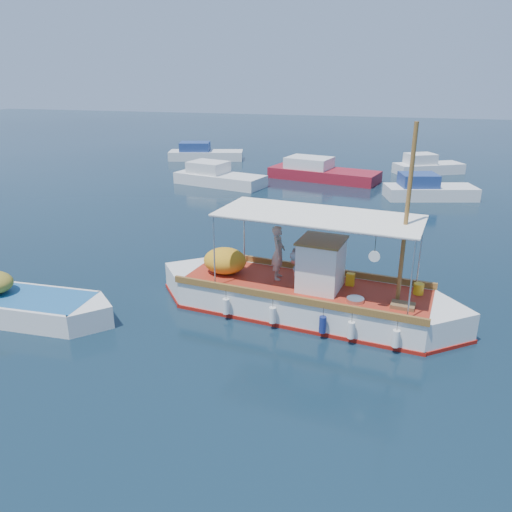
# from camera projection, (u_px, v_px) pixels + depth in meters

# --- Properties ---
(ground) EXTENTS (160.00, 160.00, 0.00)m
(ground) POSITION_uv_depth(u_px,v_px,m) (285.00, 302.00, 17.69)
(ground) COLOR black
(ground) RESTS_ON ground
(fishing_caique) EXTENTS (10.74, 3.95, 6.60)m
(fishing_caique) POSITION_uv_depth(u_px,v_px,m) (302.00, 296.00, 16.75)
(fishing_caique) COLOR white
(fishing_caique) RESTS_ON ground
(dinghy) EXTENTS (6.99, 2.11, 1.71)m
(dinghy) POSITION_uv_depth(u_px,v_px,m) (17.00, 306.00, 16.52)
(dinghy) COLOR white
(dinghy) RESTS_ON ground
(bg_boat_nw) EXTENTS (6.92, 3.89, 1.80)m
(bg_boat_nw) POSITION_uv_depth(u_px,v_px,m) (218.00, 178.00, 35.82)
(bg_boat_nw) COLOR silver
(bg_boat_nw) RESTS_ON ground
(bg_boat_n) EXTENTS (8.55, 4.59, 1.80)m
(bg_boat_n) POSITION_uv_depth(u_px,v_px,m) (321.00, 173.00, 37.56)
(bg_boat_n) COLOR maroon
(bg_boat_n) RESTS_ON ground
(bg_boat_ne) EXTENTS (6.00, 3.63, 1.80)m
(bg_boat_ne) POSITION_uv_depth(u_px,v_px,m) (428.00, 191.00, 31.94)
(bg_boat_ne) COLOR silver
(bg_boat_ne) RESTS_ON ground
(bg_boat_far_w) EXTENTS (7.08, 3.96, 1.80)m
(bg_boat_far_w) POSITION_uv_depth(u_px,v_px,m) (204.00, 154.00, 46.07)
(bg_boat_far_w) COLOR silver
(bg_boat_far_w) RESTS_ON ground
(bg_boat_far_n) EXTENTS (5.67, 4.29, 1.80)m
(bg_boat_far_n) POSITION_uv_depth(u_px,v_px,m) (427.00, 167.00, 39.79)
(bg_boat_far_n) COLOR silver
(bg_boat_far_n) RESTS_ON ground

